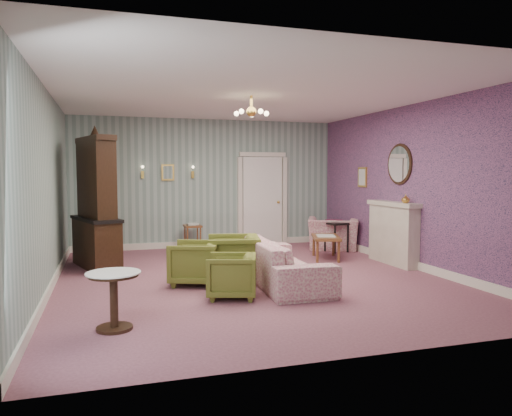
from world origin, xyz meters
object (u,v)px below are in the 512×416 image
object	(u,v)px
side_table_black	(336,237)
olive_chair_a	(231,274)
pedestal_table	(114,301)
wingback_chair	(333,228)
coffee_table	(326,247)
fireplace	(393,233)
sofa_chintz	(283,255)
olive_chair_b	(233,256)
olive_chair_c	(195,261)
dresser	(95,199)

from	to	relation	value
side_table_black	olive_chair_a	bearing A→B (deg)	-135.57
pedestal_table	olive_chair_a	bearing A→B (deg)	31.21
pedestal_table	side_table_black	bearing A→B (deg)	40.54
wingback_chair	coffee_table	size ratio (longest dim) A/B	1.18
fireplace	coffee_table	bearing A→B (deg)	139.59
coffee_table	wingback_chair	bearing A→B (deg)	57.70
wingback_chair	side_table_black	world-z (taller)	wingback_chair
sofa_chintz	pedestal_table	bearing A→B (deg)	123.27
olive_chair_b	olive_chair_c	size ratio (longest dim) A/B	1.10
olive_chair_c	pedestal_table	world-z (taller)	olive_chair_c
sofa_chintz	dresser	world-z (taller)	dresser
sofa_chintz	side_table_black	distance (m)	3.23
olive_chair_b	dresser	size ratio (longest dim) A/B	0.33
olive_chair_a	coffee_table	bearing A→B (deg)	150.40
sofa_chintz	pedestal_table	distance (m)	2.91
side_table_black	wingback_chair	bearing A→B (deg)	75.21
olive_chair_a	olive_chair_b	xyz separation A→B (m)	(0.27, 0.97, 0.07)
wingback_chair	coffee_table	xyz separation A→B (m)	(-0.67, -1.06, -0.24)
wingback_chair	pedestal_table	xyz separation A→B (m)	(-4.71, -4.32, -0.15)
olive_chair_c	fireplace	world-z (taller)	fireplace
wingback_chair	pedestal_table	world-z (taller)	wingback_chair
side_table_black	pedestal_table	world-z (taller)	side_table_black
wingback_chair	dresser	bearing A→B (deg)	32.86
wingback_chair	fireplace	xyz separation A→B (m)	(0.30, -1.89, 0.11)
olive_chair_b	fireplace	size ratio (longest dim) A/B	0.57
olive_chair_b	coffee_table	size ratio (longest dim) A/B	0.89
fireplace	coffee_table	xyz separation A→B (m)	(-0.97, 0.83, -0.35)
olive_chair_a	dresser	distance (m)	3.41
olive_chair_c	wingback_chair	distance (m)	4.28
dresser	side_table_black	world-z (taller)	dresser
wingback_chair	side_table_black	distance (m)	0.41
olive_chair_c	dresser	size ratio (longest dim) A/B	0.30
pedestal_table	wingback_chair	bearing A→B (deg)	42.51
pedestal_table	fireplace	bearing A→B (deg)	25.83
dresser	pedestal_table	bearing A→B (deg)	-103.94
dresser	olive_chair_c	bearing A→B (deg)	-69.36
sofa_chintz	side_table_black	world-z (taller)	sofa_chintz
pedestal_table	olive_chair_b	bearing A→B (deg)	46.40
fireplace	pedestal_table	size ratio (longest dim) A/B	2.20
olive_chair_a	olive_chair_c	distance (m)	0.99
wingback_chair	fireplace	distance (m)	1.92
olive_chair_b	sofa_chintz	distance (m)	0.80
sofa_chintz	coffee_table	world-z (taller)	sofa_chintz
fireplace	side_table_black	world-z (taller)	fireplace
wingback_chair	fireplace	bearing A→B (deg)	124.63
olive_chair_b	side_table_black	distance (m)	3.46
side_table_black	fireplace	bearing A→B (deg)	-75.30
dresser	fireplace	size ratio (longest dim) A/B	1.76
coffee_table	pedestal_table	bearing A→B (deg)	-141.14
side_table_black	pedestal_table	distance (m)	6.06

